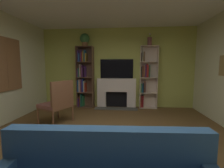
# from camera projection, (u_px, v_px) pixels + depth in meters

# --- Properties ---
(ground_plane) EXTENTS (7.32, 7.32, 0.00)m
(ground_plane) POSITION_uv_depth(u_px,v_px,m) (105.00, 150.00, 2.72)
(ground_plane) COLOR brown
(wall_back_accent) EXTENTS (5.45, 0.06, 2.78)m
(wall_back_accent) POSITION_uv_depth(u_px,v_px,m) (117.00, 68.00, 5.62)
(wall_back_accent) COLOR #BEC75D
(wall_back_accent) RESTS_ON ground_plane
(fireplace) EXTENTS (1.45, 0.54, 1.03)m
(fireplace) POSITION_uv_depth(u_px,v_px,m) (116.00, 92.00, 5.56)
(fireplace) COLOR white
(fireplace) RESTS_ON ground_plane
(tv) EXTENTS (1.16, 0.06, 0.67)m
(tv) POSITION_uv_depth(u_px,v_px,m) (117.00, 69.00, 5.56)
(tv) COLOR black
(tv) RESTS_ON fireplace
(bookshelf_left) EXTENTS (0.59, 0.34, 2.14)m
(bookshelf_left) POSITION_uv_depth(u_px,v_px,m) (84.00, 77.00, 5.61)
(bookshelf_left) COLOR brown
(bookshelf_left) RESTS_ON ground_plane
(bookshelf_right) EXTENTS (0.59, 0.26, 2.14)m
(bookshelf_right) POSITION_uv_depth(u_px,v_px,m) (147.00, 78.00, 5.44)
(bookshelf_right) COLOR beige
(bookshelf_right) RESTS_ON ground_plane
(potted_plant) EXTENTS (0.34, 0.34, 0.44)m
(potted_plant) POSITION_uv_depth(u_px,v_px,m) (85.00, 39.00, 5.44)
(potted_plant) COLOR #A36E45
(potted_plant) RESTS_ON bookshelf_left
(vase_with_flowers) EXTENTS (0.15, 0.15, 0.41)m
(vase_with_flowers) POSITION_uv_depth(u_px,v_px,m) (150.00, 41.00, 5.24)
(vase_with_flowers) COLOR brown
(vase_with_flowers) RESTS_ON bookshelf_right
(armchair) EXTENTS (0.81, 0.86, 1.09)m
(armchair) POSITION_uv_depth(u_px,v_px,m) (58.00, 102.00, 3.93)
(armchair) COLOR brown
(armchair) RESTS_ON ground_plane
(coffee_table) EXTENTS (0.93, 0.55, 0.36)m
(coffee_table) POSITION_uv_depth(u_px,v_px,m) (114.00, 145.00, 2.24)
(coffee_table) COLOR olive
(coffee_table) RESTS_ON ground_plane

